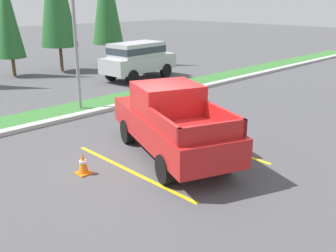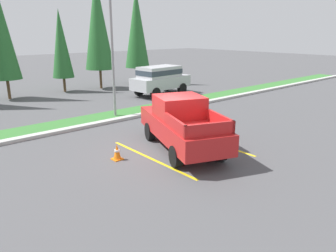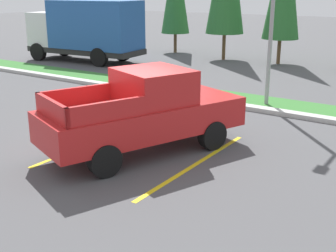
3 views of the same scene
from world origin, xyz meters
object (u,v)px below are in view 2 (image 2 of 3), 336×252
(traffic_cone, at_px, (117,152))
(cypress_tree_right_inner, at_px, (61,44))
(suv_distant, at_px, (160,78))
(cypress_tree_far_right, at_px, (137,28))
(pickup_truck_main, at_px, (182,124))
(cypress_tree_center, at_px, (1,32))
(street_light, at_px, (114,47))
(cypress_tree_rightmost, at_px, (98,23))

(traffic_cone, bearing_deg, cypress_tree_right_inner, 73.08)
(suv_distant, height_order, cypress_tree_far_right, cypress_tree_far_right)
(cypress_tree_far_right, bearing_deg, pickup_truck_main, -119.95)
(suv_distant, xyz_separation_m, cypress_tree_center, (-8.95, 5.68, 3.27))
(pickup_truck_main, bearing_deg, street_light, 82.77)
(suv_distant, xyz_separation_m, cypress_tree_far_right, (1.86, 5.44, 3.58))
(street_light, relative_size, cypress_tree_rightmost, 0.72)
(suv_distant, bearing_deg, pickup_truck_main, -125.39)
(pickup_truck_main, bearing_deg, cypress_tree_center, 98.30)
(street_light, height_order, cypress_tree_far_right, cypress_tree_far_right)
(pickup_truck_main, bearing_deg, cypress_tree_far_right, 60.05)
(street_light, height_order, traffic_cone, street_light)
(suv_distant, distance_m, street_light, 7.36)
(pickup_truck_main, xyz_separation_m, cypress_tree_right_inner, (1.92, 15.39, 2.59))
(pickup_truck_main, bearing_deg, cypress_tree_rightmost, 72.01)
(pickup_truck_main, bearing_deg, traffic_cone, 164.73)
(suv_distant, bearing_deg, cypress_tree_far_right, 71.12)
(suv_distant, distance_m, traffic_cone, 12.82)
(cypress_tree_far_right, bearing_deg, cypress_tree_rightmost, -179.36)
(cypress_tree_center, bearing_deg, pickup_truck_main, -81.70)
(cypress_tree_right_inner, relative_size, cypress_tree_rightmost, 0.70)
(cypress_tree_far_right, bearing_deg, street_light, -131.28)
(traffic_cone, bearing_deg, street_light, 57.97)
(pickup_truck_main, height_order, street_light, street_light)
(street_light, bearing_deg, traffic_cone, -122.03)
(cypress_tree_rightmost, distance_m, traffic_cone, 16.73)
(cypress_tree_right_inner, bearing_deg, cypress_tree_far_right, -4.01)
(pickup_truck_main, relative_size, suv_distant, 1.17)
(pickup_truck_main, height_order, cypress_tree_rightmost, cypress_tree_rightmost)
(cypress_tree_center, bearing_deg, street_light, -72.04)
(cypress_tree_right_inner, height_order, cypress_tree_far_right, cypress_tree_far_right)
(pickup_truck_main, relative_size, cypress_tree_far_right, 0.68)
(pickup_truck_main, height_order, traffic_cone, pickup_truck_main)
(traffic_cone, bearing_deg, suv_distant, 43.40)
(cypress_tree_far_right, distance_m, traffic_cone, 18.63)
(cypress_tree_center, bearing_deg, cypress_tree_far_right, -1.30)
(cypress_tree_far_right, height_order, traffic_cone, cypress_tree_far_right)
(cypress_tree_center, height_order, cypress_tree_rightmost, cypress_tree_rightmost)
(pickup_truck_main, xyz_separation_m, cypress_tree_center, (-2.21, 15.17, 3.46))
(suv_distant, distance_m, cypress_tree_rightmost, 6.96)
(suv_distant, relative_size, traffic_cone, 7.92)
(cypress_tree_far_right, relative_size, traffic_cone, 13.63)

